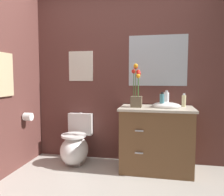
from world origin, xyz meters
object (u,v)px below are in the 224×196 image
object	(u,v)px
wall_poster	(81,66)
toilet_paper_roll	(28,117)
vanity_cabinet	(156,138)
lotion_bottle	(162,101)
flower_vase	(136,93)
soap_bottle	(166,99)
toilet	(76,146)
hanging_towel	(5,75)
hand_wash_bottle	(184,101)
wall_mirror	(158,61)

from	to	relation	value
wall_poster	toilet_paper_roll	world-z (taller)	wall_poster
vanity_cabinet	lotion_bottle	xyz separation A→B (m)	(0.06, -0.05, 0.50)
vanity_cabinet	wall_poster	size ratio (longest dim) A/B	2.31
lotion_bottle	wall_poster	xyz separation A→B (m)	(-1.19, 0.34, 0.46)
flower_vase	soap_bottle	distance (m)	0.41
soap_bottle	wall_poster	xyz separation A→B (m)	(-1.24, 0.20, 0.45)
toilet	hanging_towel	world-z (taller)	hanging_towel
flower_vase	hand_wash_bottle	xyz separation A→B (m)	(0.60, 0.16, -0.10)
vanity_cabinet	hanging_towel	bearing A→B (deg)	-163.06
flower_vase	lotion_bottle	xyz separation A→B (m)	(0.32, -0.01, -0.09)
flower_vase	toilet_paper_roll	size ratio (longest dim) A/B	5.08
hanging_towel	wall_poster	bearing A→B (deg)	51.69
wall_mirror	toilet_paper_roll	bearing A→B (deg)	-164.97
soap_bottle	wall_mirror	world-z (taller)	wall_mirror
soap_bottle	wall_mirror	distance (m)	0.57
lotion_bottle	wall_poster	distance (m)	1.32
soap_bottle	hanging_towel	distance (m)	2.04
wall_poster	lotion_bottle	bearing A→B (deg)	-16.09
soap_bottle	wall_poster	distance (m)	1.34
toilet	wall_poster	world-z (taller)	wall_poster
flower_vase	hand_wash_bottle	bearing A→B (deg)	15.00
hand_wash_bottle	toilet_paper_roll	distance (m)	2.11
hanging_towel	toilet_paper_roll	size ratio (longest dim) A/B	4.73
toilet	hanging_towel	size ratio (longest dim) A/B	1.33
toilet	wall_poster	xyz separation A→B (m)	(0.00, 0.27, 1.14)
wall_poster	hanging_towel	distance (m)	1.08
hand_wash_bottle	hanging_towel	xyz separation A→B (m)	(-2.13, -0.67, 0.34)
toilet	lotion_bottle	xyz separation A→B (m)	(1.19, -0.07, 0.68)
lotion_bottle	hanging_towel	distance (m)	1.94
flower_vase	hanging_towel	bearing A→B (deg)	-161.67
toilet_paper_roll	vanity_cabinet	bearing A→B (deg)	5.61
lotion_bottle	flower_vase	bearing A→B (deg)	178.42
vanity_cabinet	flower_vase	world-z (taller)	flower_vase
soap_bottle	hanging_towel	world-z (taller)	hanging_towel
vanity_cabinet	lotion_bottle	bearing A→B (deg)	-38.05
toilet	lotion_bottle	size ratio (longest dim) A/B	3.46
hanging_towel	toilet_paper_roll	distance (m)	0.68
toilet	hand_wash_bottle	bearing A→B (deg)	3.77
toilet_paper_roll	wall_mirror	bearing A→B (deg)	15.03
vanity_cabinet	hand_wash_bottle	bearing A→B (deg)	19.73
flower_vase	hanging_towel	distance (m)	1.62
wall_poster	hanging_towel	size ratio (longest dim) A/B	0.84
soap_bottle	hand_wash_bottle	bearing A→B (deg)	6.64
vanity_cabinet	toilet_paper_roll	xyz separation A→B (m)	(-1.73, -0.17, 0.25)
toilet	hanging_towel	bearing A→B (deg)	-139.25
vanity_cabinet	toilet_paper_roll	size ratio (longest dim) A/B	9.22
toilet	wall_poster	bearing A→B (deg)	90.00
hand_wash_bottle	wall_poster	distance (m)	1.55
vanity_cabinet	toilet_paper_roll	world-z (taller)	vanity_cabinet
toilet_paper_roll	hand_wash_bottle	bearing A→B (deg)	8.04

